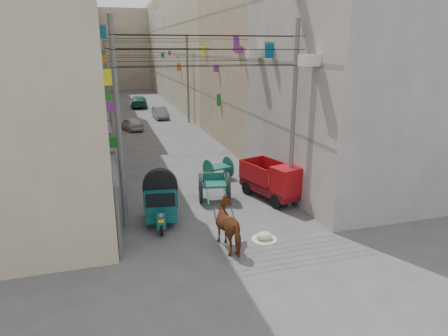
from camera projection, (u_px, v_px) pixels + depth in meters
name	position (u px, v px, depth m)	size (l,w,h in m)	color
ground	(266.00, 294.00, 11.58)	(140.00, 140.00, 0.00)	#454547
building_row_left	(57.00, 52.00, 38.80)	(8.00, 62.00, 14.00)	tan
building_row_right	(216.00, 51.00, 43.20)	(8.00, 62.00, 14.00)	#9C9792
end_cap_building	(123.00, 50.00, 70.21)	(22.00, 10.00, 13.00)	#B3A68D
shutters_left	(112.00, 162.00, 19.59)	(0.18, 14.40, 2.88)	#48484C
signboards	(158.00, 95.00, 30.44)	(8.22, 40.52, 5.67)	silver
ac_units	(281.00, 34.00, 17.46)	(0.70, 6.55, 3.35)	beige
utility_poles	(168.00, 93.00, 26.01)	(7.40, 22.20, 8.00)	#5D5D60
overhead_cables	(173.00, 49.00, 22.83)	(7.40, 22.52, 1.12)	black
auto_rickshaw	(161.00, 199.00, 16.10)	(1.63, 2.52, 1.72)	black
tonga_cart	(214.00, 187.00, 18.43)	(1.68, 3.17, 1.36)	black
mini_truck	(277.00, 183.00, 18.39)	(2.33, 3.56, 1.84)	black
second_cart	(218.00, 168.00, 21.61)	(1.55, 1.44, 1.15)	#125346
feed_sack	(264.00, 236.00, 14.85)	(0.60, 0.48, 0.30)	beige
horse	(232.00, 225.00, 14.06)	(0.93, 2.03, 1.72)	brown
distant_car_white	(131.00, 124.00, 34.51)	(1.27, 3.16, 1.08)	#BBBBBB
distant_car_grey	(160.00, 113.00, 40.18)	(1.23, 3.52, 1.16)	#5E6460
distant_car_green	(139.00, 102.00, 47.74)	(1.86, 4.57, 1.33)	#1B5140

